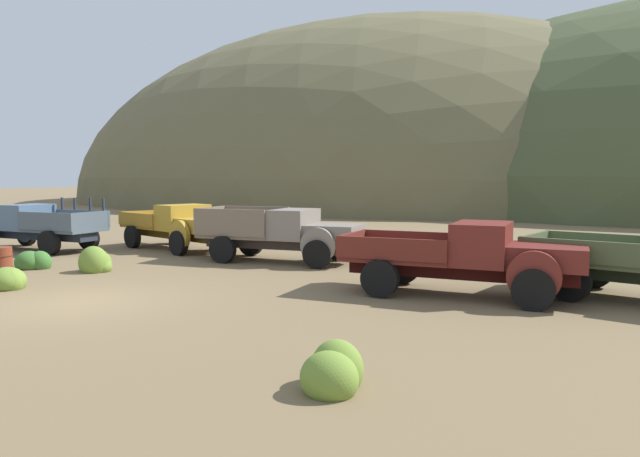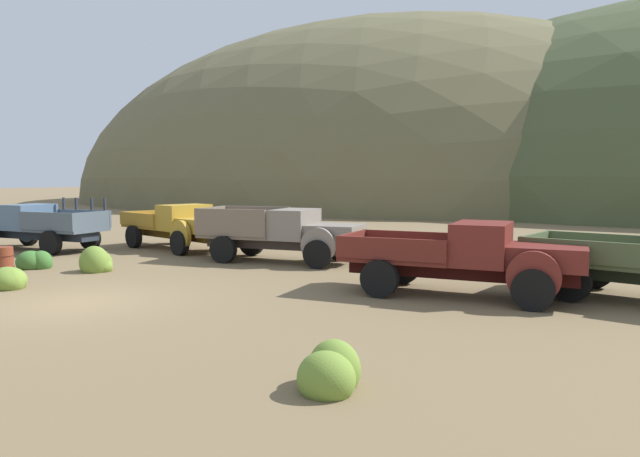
% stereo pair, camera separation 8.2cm
% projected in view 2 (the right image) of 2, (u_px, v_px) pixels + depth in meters
% --- Properties ---
extents(ground_plane, '(300.00, 300.00, 0.00)m').
position_uv_depth(ground_plane, '(77.00, 303.00, 14.07)').
color(ground_plane, brown).
extents(hill_center, '(83.13, 60.48, 42.54)m').
position_uv_depth(hill_center, '(375.00, 201.00, 72.95)').
color(hill_center, brown).
rests_on(hill_center, ground).
extents(truck_chalk_blue, '(6.13, 3.01, 2.16)m').
position_uv_depth(truck_chalk_blue, '(31.00, 226.00, 24.39)').
color(truck_chalk_blue, '#262D39').
rests_on(truck_chalk_blue, ground).
extents(truck_mustard, '(6.03, 3.21, 1.89)m').
position_uv_depth(truck_mustard, '(183.00, 226.00, 24.24)').
color(truck_mustard, '#593D12').
rests_on(truck_mustard, ground).
extents(truck_primer_gray, '(6.12, 3.31, 1.91)m').
position_uv_depth(truck_primer_gray, '(291.00, 234.00, 20.75)').
color(truck_primer_gray, '#3D322D').
rests_on(truck_primer_gray, ground).
extents(truck_oxblood, '(6.18, 3.05, 1.89)m').
position_uv_depth(truck_oxblood, '(478.00, 258.00, 14.64)').
color(truck_oxblood, black).
rests_on(truck_oxblood, ground).
extents(oil_drum_foreground, '(0.63, 0.63, 0.88)m').
position_uv_depth(oil_drum_foreground, '(3.00, 261.00, 18.01)').
color(oil_drum_foreground, brown).
rests_on(oil_drum_foreground, ground).
extents(bush_between_trucks, '(0.90, 1.08, 0.87)m').
position_uv_depth(bush_between_trucks, '(330.00, 374.00, 8.32)').
color(bush_between_trucks, olive).
rests_on(bush_between_trucks, ground).
extents(bush_near_barrel, '(1.16, 1.00, 0.76)m').
position_uv_depth(bush_near_barrel, '(35.00, 262.00, 19.39)').
color(bush_near_barrel, '#3D702D').
rests_on(bush_near_barrel, ground).
extents(bush_back_edge, '(1.08, 1.09, 0.76)m').
position_uv_depth(bush_back_edge, '(6.00, 282.00, 15.84)').
color(bush_back_edge, olive).
rests_on(bush_back_edge, ground).
extents(bush_lone_scrub, '(1.02, 1.10, 1.07)m').
position_uv_depth(bush_lone_scrub, '(97.00, 263.00, 18.80)').
color(bush_lone_scrub, olive).
rests_on(bush_lone_scrub, ground).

